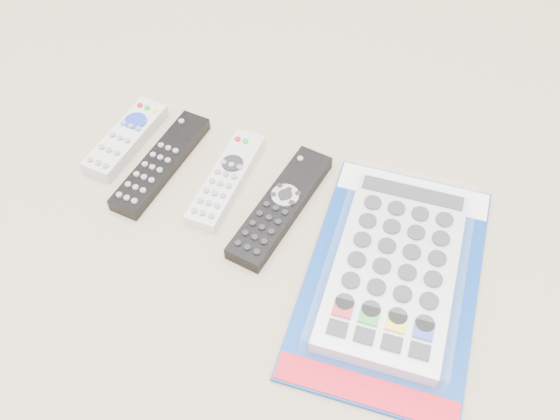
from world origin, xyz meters
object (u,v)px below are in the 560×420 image
at_px(remote_slim_black, 161,163).
at_px(remote_silver_dvd, 226,179).
at_px(remote_small_grey, 126,138).
at_px(remote_large_black, 281,206).
at_px(jumbo_remote_packaged, 395,268).

distance_m(remote_slim_black, remote_silver_dvd, 0.10).
bearing_deg(remote_small_grey, remote_large_black, -3.48).
distance_m(remote_silver_dvd, remote_large_black, 0.09).
height_order(remote_small_grey, remote_slim_black, remote_small_grey).
bearing_deg(jumbo_remote_packaged, remote_silver_dvd, 161.99).
xyz_separation_m(remote_small_grey, remote_large_black, (0.27, -0.03, -0.00)).
relative_size(remote_slim_black, jumbo_remote_packaged, 0.55).
bearing_deg(remote_silver_dvd, remote_small_grey, 174.48).
bearing_deg(remote_small_grey, remote_slim_black, -14.41).
bearing_deg(remote_large_black, remote_silver_dvd, 176.23).
bearing_deg(remote_slim_black, remote_small_grey, 166.16).
height_order(remote_slim_black, jumbo_remote_packaged, jumbo_remote_packaged).
bearing_deg(remote_silver_dvd, jumbo_remote_packaged, -13.91).
xyz_separation_m(remote_small_grey, remote_slim_black, (0.08, -0.02, -0.00)).
bearing_deg(jumbo_remote_packaged, remote_small_grey, 165.27).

